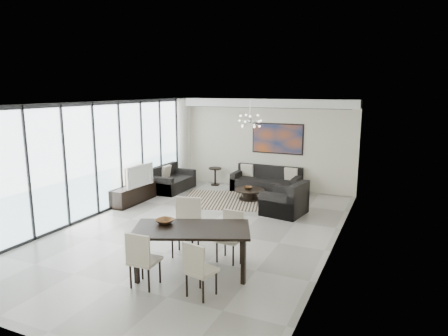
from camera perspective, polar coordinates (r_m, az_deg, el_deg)
The scene contains 20 objects.
room_shell at distance 8.75m, azimuth -1.08°, elevation -0.35°, with size 6.00×9.00×2.90m.
window_wall at distance 10.57m, azimuth -17.57°, elevation 1.25°, with size 0.37×8.95×2.90m.
soffit at distance 12.74m, azimuth 5.36°, elevation 9.23°, with size 5.98×0.40×0.26m, color white.
painting at distance 12.84m, azimuth 7.63°, elevation 4.18°, with size 1.68×0.04×0.98m, color #B34E18.
chandelier at distance 10.97m, azimuth 3.74°, elevation 6.74°, with size 0.66×0.66×0.71m.
rug at distance 11.73m, azimuth 0.46°, elevation -4.60°, with size 2.62×2.01×0.01m, color black.
coffee_table at distance 11.79m, azimuth 3.64°, elevation -3.68°, with size 0.88×0.88×0.31m.
bowl_coffee at distance 11.76m, azimuth 3.47°, elevation -2.84°, with size 0.25×0.25×0.08m, color brown.
sofa_main at distance 12.77m, azimuth 6.11°, elevation -2.15°, with size 2.15×0.88×0.78m.
loveseat at distance 12.95m, azimuth -7.56°, elevation -1.98°, with size 0.88×1.57×0.79m.
armchair at distance 10.51m, azimuth 8.81°, elevation -4.98°, with size 1.12×1.17×0.86m.
side_table at distance 13.48m, azimuth -1.27°, elevation -0.76°, with size 0.43×0.43×0.60m.
tv_console at distance 11.71m, azimuth -12.81°, elevation -3.65°, with size 0.46×1.63×0.51m, color black.
television at distance 11.49m, azimuth -12.31°, elevation -1.05°, with size 1.06×0.14×0.61m, color gray.
dining_table at distance 7.05m, azimuth -4.63°, elevation -9.18°, with size 2.24×1.71×0.84m.
dining_chair_sw at distance 6.73m, azimuth -11.70°, elevation -12.28°, with size 0.46×0.46×0.96m.
dining_chair_se at distance 6.33m, azimuth -3.77°, elevation -13.86°, with size 0.50×0.50×0.91m.
dining_chair_nw at distance 7.93m, azimuth -5.33°, elevation -7.67°, with size 0.61×0.61×1.11m.
dining_chair_ne at distance 7.66m, azimuth 1.04°, elevation -9.15°, with size 0.46×0.46×0.94m.
bowl_dining at distance 7.29m, azimuth -8.45°, elevation -7.53°, with size 0.32×0.32×0.08m, color brown.
Camera 1 is at (4.13, -7.75, 3.21)m, focal length 32.00 mm.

